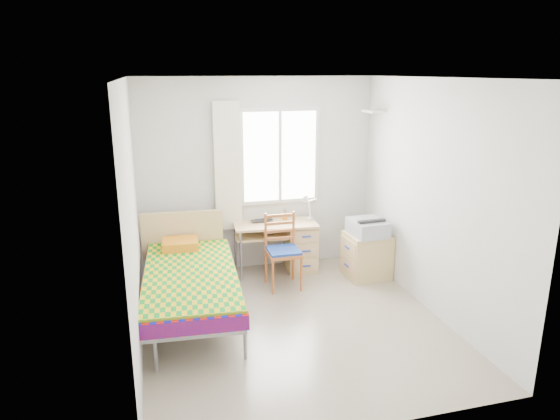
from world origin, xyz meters
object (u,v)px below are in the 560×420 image
object	(u,v)px
printer	(368,227)
desk	(296,243)
cabinet	(367,255)
bed	(190,277)
chair	(283,246)

from	to	relation	value
printer	desk	bearing A→B (deg)	144.36
desk	cabinet	xyz separation A→B (m)	(0.84, -0.48, -0.08)
desk	printer	xyz separation A→B (m)	(0.82, -0.52, 0.33)
bed	desk	distance (m)	1.81
chair	cabinet	world-z (taller)	chair
desk	chair	size ratio (longest dim) A/B	1.21
bed	printer	bearing A→B (deg)	14.90
cabinet	printer	size ratio (longest dim) A/B	1.18
chair	cabinet	bearing A→B (deg)	-0.24
chair	desk	bearing A→B (deg)	56.96
desk	chair	distance (m)	0.59
printer	bed	bearing A→B (deg)	-172.24
chair	cabinet	size ratio (longest dim) A/B	1.58
cabinet	desk	bearing A→B (deg)	147.61
chair	printer	bearing A→B (deg)	-2.08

